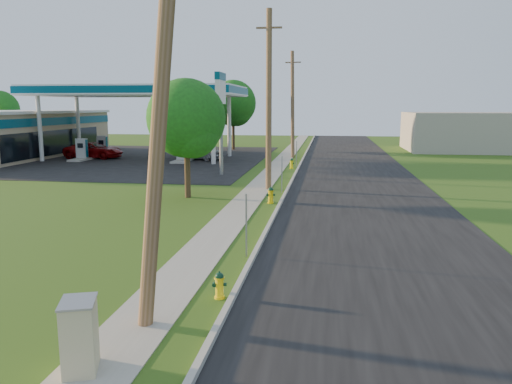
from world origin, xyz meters
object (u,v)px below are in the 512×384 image
fuel_pump_se (195,149)px  tree_back (0,111)px  fuel_pump_sw (103,148)px  hydrant_near (219,285)px  car_silver (199,151)px  utility_pole_near (160,98)px  fuel_pump_nw (82,152)px  price_pylon (221,94)px  tree_lot (234,105)px  tree_verge (188,121)px  hydrant_mid (271,195)px  utility_cabinet (80,336)px  hydrant_far (292,164)px  fuel_pump_ne (182,153)px  car_red (94,150)px  utility_pole_mid (269,101)px  utility_pole_far (293,104)px

fuel_pump_se → tree_back: 25.76m
fuel_pump_sw → hydrant_near: bearing=-60.7°
car_silver → utility_pole_near: bearing=-143.6°
fuel_pump_nw → fuel_pump_se: bearing=24.0°
price_pylon → tree_lot: (-2.89, 19.89, -0.65)m
tree_verge → tree_back: (-29.62, 27.50, 0.24)m
price_pylon → hydrant_near: bearing=-77.9°
fuel_pump_se → car_silver: fuel_pump_se is taller
hydrant_near → hydrant_mid: size_ratio=0.83×
tree_lot → tree_back: tree_lot is taller
fuel_pump_nw → hydrant_mid: bearing=-42.7°
utility_cabinet → fuel_pump_sw: bearing=114.7°
utility_pole_near → car_silver: size_ratio=2.09×
hydrant_mid → car_silver: car_silver is taller
hydrant_mid → hydrant_far: hydrant_mid is taller
fuel_pump_ne → tree_verge: 17.23m
tree_back → utility_cabinet: tree_back is taller
utility_pole_near → fuel_pump_ne: utility_pole_near is taller
car_red → utility_cabinet: bearing=-151.7°
utility_pole_mid → utility_pole_far: size_ratio=1.03×
fuel_pump_ne → hydrant_near: fuel_pump_ne is taller
fuel_pump_ne → fuel_pump_sw: bearing=156.0°
utility_pole_mid → utility_pole_far: bearing=90.0°
hydrant_mid → tree_lot: bearing=104.1°
hydrant_mid → utility_pole_far: bearing=91.6°
utility_pole_near → fuel_pump_sw: size_ratio=2.96×
fuel_pump_se → price_pylon: (5.00, -11.50, 4.71)m
hydrant_far → car_red: car_red is taller
utility_cabinet → car_silver: car_silver is taller
fuel_pump_se → utility_cabinet: fuel_pump_se is taller
utility_cabinet → hydrant_near: bearing=65.6°
price_pylon → hydrant_near: 22.86m
utility_pole_mid → car_red: bearing=140.2°
utility_pole_mid → tree_lot: bearing=105.0°
hydrant_near → car_red: size_ratio=0.13×
utility_pole_far → hydrant_far: size_ratio=12.14×
tree_back → car_red: 18.74m
tree_back → car_silver: 27.27m
utility_pole_near → price_pylon: 23.83m
hydrant_mid → car_red: car_red is taller
utility_pole_near → hydrant_mid: bearing=87.5°
tree_verge → car_silver: (-4.23, 18.12, -3.12)m
fuel_pump_se → hydrant_near: size_ratio=4.62×
tree_back → hydrant_mid: (33.95, -28.45, -3.72)m
fuel_pump_nw → tree_verge: bearing=-48.7°
fuel_pump_nw → car_red: size_ratio=0.62×
price_pylon → utility_pole_near: bearing=-80.6°
utility_pole_far → tree_lot: bearing=132.6°
fuel_pump_ne → utility_cabinet: bearing=-76.4°
utility_pole_far → price_pylon: size_ratio=1.39×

